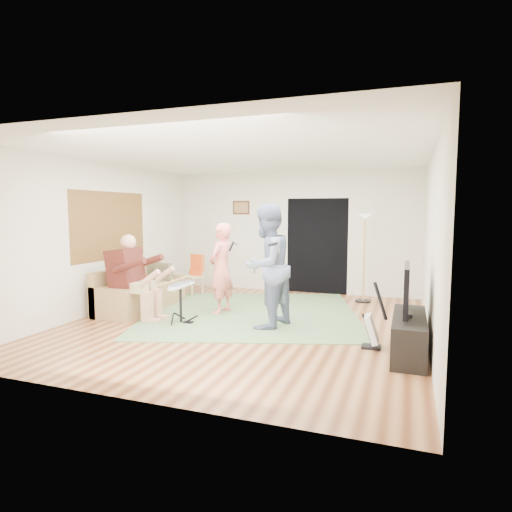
% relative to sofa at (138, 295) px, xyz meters
% --- Properties ---
extents(floor, '(6.00, 6.00, 0.00)m').
position_rel_sofa_xyz_m(floor, '(2.29, -0.33, -0.26)').
color(floor, brown).
rests_on(floor, ground).
extents(walls, '(5.50, 6.00, 2.70)m').
position_rel_sofa_xyz_m(walls, '(2.29, -0.33, 1.09)').
color(walls, beige).
rests_on(walls, floor).
extents(ceiling, '(6.00, 6.00, 0.00)m').
position_rel_sofa_xyz_m(ceiling, '(2.29, -0.33, 2.44)').
color(ceiling, white).
rests_on(ceiling, walls).
extents(window_blinds, '(0.00, 2.05, 2.05)m').
position_rel_sofa_xyz_m(window_blinds, '(-0.46, -0.13, 1.29)').
color(window_blinds, brown).
rests_on(window_blinds, walls).
extents(doorway, '(2.10, 0.00, 2.10)m').
position_rel_sofa_xyz_m(doorway, '(2.84, 2.66, 0.79)').
color(doorway, black).
rests_on(doorway, walls).
extents(picture_frame, '(0.42, 0.03, 0.32)m').
position_rel_sofa_xyz_m(picture_frame, '(1.04, 2.66, 1.64)').
color(picture_frame, '#3F2314').
rests_on(picture_frame, walls).
extents(area_rug, '(4.56, 4.49, 0.02)m').
position_rel_sofa_xyz_m(area_rug, '(2.13, 0.37, -0.25)').
color(area_rug, '#537145').
rests_on(area_rug, floor).
extents(sofa, '(0.79, 1.92, 0.78)m').
position_rel_sofa_xyz_m(sofa, '(0.00, 0.00, 0.00)').
color(sofa, '#9B7B4D').
rests_on(sofa, floor).
extents(drummer, '(0.93, 0.52, 1.43)m').
position_rel_sofa_xyz_m(drummer, '(0.42, -0.65, 0.30)').
color(drummer, '#4B1B15').
rests_on(drummer, sofa).
extents(drum_kit, '(0.36, 0.65, 0.67)m').
position_rel_sofa_xyz_m(drum_kit, '(1.29, -0.65, 0.03)').
color(drum_kit, black).
rests_on(drum_kit, floor).
extents(singer, '(0.45, 0.63, 1.61)m').
position_rel_sofa_xyz_m(singer, '(1.62, 0.21, 0.55)').
color(singer, '#EA7065').
rests_on(singer, floor).
extents(microphone, '(0.06, 0.06, 0.24)m').
position_rel_sofa_xyz_m(microphone, '(1.82, 0.21, 0.95)').
color(microphone, black).
rests_on(microphone, singer).
extents(guitarist, '(0.97, 1.11, 1.93)m').
position_rel_sofa_xyz_m(guitarist, '(2.68, -0.41, 0.71)').
color(guitarist, slate).
rests_on(guitarist, floor).
extents(guitar_held, '(0.12, 0.60, 0.26)m').
position_rel_sofa_xyz_m(guitar_held, '(2.88, -0.41, 1.06)').
color(guitar_held, silver).
rests_on(guitar_held, guitarist).
extents(guitar_spare, '(0.32, 0.29, 0.90)m').
position_rel_sofa_xyz_m(guitar_spare, '(4.33, -0.92, -0.00)').
color(guitar_spare, black).
rests_on(guitar_spare, floor).
extents(torchiere_lamp, '(0.32, 0.32, 1.77)m').
position_rel_sofa_xyz_m(torchiere_lamp, '(3.91, 2.05, 0.95)').
color(torchiere_lamp, black).
rests_on(torchiere_lamp, floor).
extents(dining_chair, '(0.47, 0.49, 0.88)m').
position_rel_sofa_xyz_m(dining_chair, '(0.34, 1.54, 0.05)').
color(dining_chair, tan).
rests_on(dining_chair, floor).
extents(tv_cabinet, '(0.40, 1.40, 0.50)m').
position_rel_sofa_xyz_m(tv_cabinet, '(4.79, -1.04, -0.01)').
color(tv_cabinet, black).
rests_on(tv_cabinet, floor).
extents(television, '(0.06, 0.99, 0.60)m').
position_rel_sofa_xyz_m(television, '(4.74, -1.04, 0.59)').
color(television, black).
rests_on(television, tv_cabinet).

